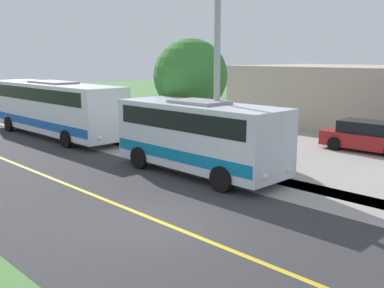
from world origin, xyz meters
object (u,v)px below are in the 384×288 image
Objects in this scene: shuttle_bus_front at (199,134)px; transit_bus_rear at (54,106)px; street_light_pole at (215,46)px; tree_curbside at (190,76)px; parked_car_near at (369,137)px.

transit_bus_rear reaches higher than shuttle_bus_front.
street_light_pole reaches higher than tree_curbside.
parked_car_near is 9.08m from tree_curbside.
street_light_pole reaches higher than parked_car_near.
street_light_pole is 1.67× the size of tree_curbside.
tree_curbside is (5.93, -6.24, 2.89)m from parked_car_near.
street_light_pole is at bearing 57.29° from tree_curbside.
parked_car_near is (-8.81, 14.43, -1.04)m from transit_bus_rear.
transit_bus_rear reaches higher than parked_car_near.
shuttle_bus_front is 1.37× the size of tree_curbside.
parked_car_near is at bearing 121.40° from transit_bus_rear.
tree_curbside is at bearing 109.34° from transit_bus_rear.
street_light_pole is at bearing -15.44° from parked_car_near.
shuttle_bus_front is 4.95m from tree_curbside.
tree_curbside reaches higher than transit_bus_rear.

